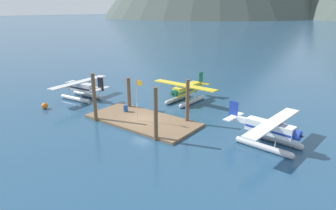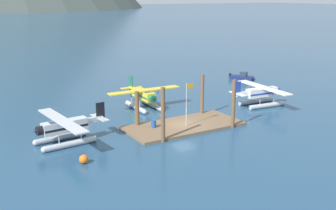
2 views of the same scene
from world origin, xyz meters
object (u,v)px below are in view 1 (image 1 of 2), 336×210
flagpole (138,95)px  mooring_buoy (45,106)px  fuel_drum (126,108)px  seaplane_silver_port_fwd (81,89)px  seaplane_yellow_bow_centre (185,92)px  seaplane_white_stbd_fwd (270,131)px

flagpole → mooring_buoy: size_ratio=6.07×
fuel_drum → flagpole: bearing=-22.8°
mooring_buoy → flagpole: bearing=15.0°
fuel_drum → seaplane_silver_port_fwd: bearing=175.6°
fuel_drum → seaplane_yellow_bow_centre: seaplane_yellow_bow_centre is taller
fuel_drum → seaplane_white_stbd_fwd: bearing=5.3°
seaplane_silver_port_fwd → fuel_drum: bearing=-4.4°
flagpole → fuel_drum: (-3.64, 1.53, -2.85)m
fuel_drum → mooring_buoy: fuel_drum is taller
seaplane_yellow_bow_centre → seaplane_white_stbd_fwd: bearing=-26.0°
mooring_buoy → seaplane_silver_port_fwd: bearing=88.2°
flagpole → seaplane_yellow_bow_centre: 10.70m
mooring_buoy → fuel_drum: bearing=27.0°
flagpole → seaplane_silver_port_fwd: 14.17m
seaplane_yellow_bow_centre → seaplane_silver_port_fwd: (-13.64, -8.18, 0.00)m
flagpole → mooring_buoy: flagpole is taller
fuel_drum → seaplane_yellow_bow_centre: bearing=69.0°
seaplane_yellow_bow_centre → seaplane_white_stbd_fwd: size_ratio=1.00×
flagpole → seaplane_white_stbd_fwd: flagpole is taller
mooring_buoy → seaplane_yellow_bow_centre: (13.83, 14.27, 1.15)m
mooring_buoy → seaplane_silver_port_fwd: seaplane_silver_port_fwd is taller
seaplane_white_stbd_fwd → mooring_buoy: bearing=-166.3°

